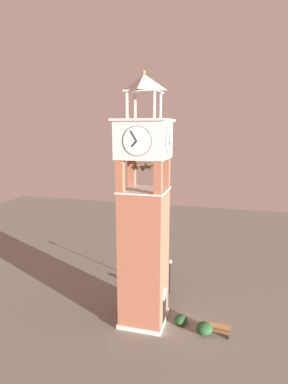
% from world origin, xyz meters
% --- Properties ---
extents(ground, '(80.00, 80.00, 0.00)m').
position_xyz_m(ground, '(0.00, 0.00, 0.00)').
color(ground, gray).
extents(clock_tower, '(3.95, 3.95, 19.45)m').
position_xyz_m(clock_tower, '(0.00, -0.00, 8.08)').
color(clock_tower, '#93543D').
rests_on(clock_tower, ground).
extents(park_bench, '(0.60, 1.64, 0.95)m').
position_xyz_m(park_bench, '(-0.46, -6.04, 0.48)').
color(park_bench, brown).
rests_on(park_bench, ground).
extents(lamp_post, '(0.36, 0.36, 3.40)m').
position_xyz_m(lamp_post, '(4.81, -1.23, 2.40)').
color(lamp_post, black).
rests_on(lamp_post, ground).
extents(trash_bin, '(0.52, 0.52, 0.80)m').
position_xyz_m(trash_bin, '(4.94, 1.30, 0.40)').
color(trash_bin, '#38513D').
rests_on(trash_bin, ground).
extents(shrub_near_entry, '(1.09, 1.09, 0.72)m').
position_xyz_m(shrub_near_entry, '(0.24, -3.00, 0.36)').
color(shrub_near_entry, '#234C28').
rests_on(shrub_near_entry, ground).
extents(shrub_left_of_tower, '(1.25, 1.25, 0.89)m').
position_xyz_m(shrub_left_of_tower, '(-0.55, -4.91, 0.45)').
color(shrub_left_of_tower, '#234C28').
rests_on(shrub_left_of_tower, ground).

